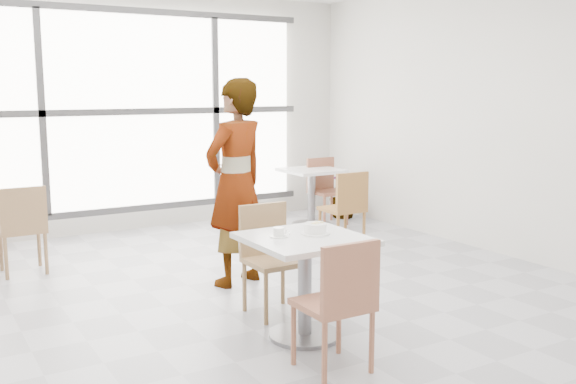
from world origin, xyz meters
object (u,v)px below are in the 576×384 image
main_table (305,267)px  coffee_cup (279,233)px  oatmeal_bowl (315,228)px  bg_chair_right_far (325,186)px  plant_right (343,194)px  chair_far (270,251)px  bg_chair_right_near (346,204)px  bg_chair_left_near (23,224)px  chair_near (340,297)px  bg_table_right (312,189)px  person (236,183)px

main_table → coffee_cup: (-0.17, 0.08, 0.26)m
main_table → oatmeal_bowl: bearing=9.0°
coffee_cup → bg_chair_right_far: bearing=51.4°
main_table → plant_right: main_table is taller
chair_far → oatmeal_bowl: size_ratio=4.14×
bg_chair_right_far → plant_right: size_ratio=1.30×
bg_chair_right_near → main_table: bearing=47.8°
chair_far → bg_chair_right_far: (2.34, 2.66, 0.00)m
bg_chair_left_near → bg_chair_right_far: bearing=-172.1°
bg_chair_right_near → coffee_cup: bearing=44.2°
chair_near → chair_far: bearing=-99.0°
bg_chair_left_near → oatmeal_bowl: bearing=119.9°
main_table → bg_chair_right_far: (2.39, 3.28, -0.02)m
chair_near → coffee_cup: 0.76m
coffee_cup → bg_chair_right_near: size_ratio=0.18×
main_table → bg_table_right: (2.16, 3.24, -0.04)m
chair_near → bg_chair_left_near: bearing=-68.5°
chair_far → bg_chair_right_near: same height
oatmeal_bowl → bg_chair_right_far: bearing=54.9°
bg_table_right → plant_right: bg_table_right is taller
chair_near → coffee_cup: bearing=-87.8°
chair_far → bg_chair_right_near: size_ratio=1.00×
chair_far → bg_chair_right_far: same height
chair_far → person: 0.93m
plant_right → coffee_cup: bearing=-131.5°
coffee_cup → bg_chair_right_far: 4.11m
person → oatmeal_bowl: bearing=67.8°
oatmeal_bowl → chair_far: bearing=93.7°
bg_table_right → bg_chair_right_near: bg_chair_right_near is taller
chair_far → bg_chair_right_far: bearing=48.7°
main_table → coffee_cup: 0.32m
plant_right → person: bearing=-142.7°
oatmeal_bowl → bg_chair_left_near: 3.16m
coffee_cup → person: bearing=76.2°
chair_far → oatmeal_bowl: 0.68m
oatmeal_bowl → bg_table_right: (2.06, 3.22, -0.31)m
bg_table_right → bg_chair_right_near: (-0.32, -1.21, 0.01)m
bg_chair_right_far → chair_near: bearing=-122.9°
chair_far → bg_table_right: 3.35m
chair_near → oatmeal_bowl: size_ratio=4.14×
oatmeal_bowl → bg_table_right: bearing=57.5°
coffee_cup → plant_right: 4.52m
coffee_cup → bg_table_right: bearing=53.7°
bg_chair_left_near → bg_chair_right_far: same height
oatmeal_bowl → person: bearing=87.2°
main_table → bg_chair_left_near: 3.12m
coffee_cup → bg_chair_right_far: size_ratio=0.18×
plant_right → main_table: bearing=-129.2°
chair_near → bg_chair_right_far: (2.53, 3.91, 0.00)m
bg_chair_right_near → plant_right: bg_chair_right_near is taller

